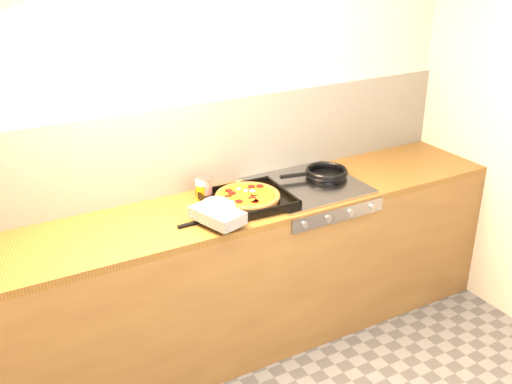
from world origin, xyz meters
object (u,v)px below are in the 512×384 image
frying_pan (326,173)px  pizza_on_tray (239,201)px  juice_glass (202,189)px  tomato_can (205,188)px

frying_pan → pizza_on_tray: bearing=-169.5°
juice_glass → pizza_on_tray: bearing=-62.8°
pizza_on_tray → tomato_can: 0.24m
tomato_can → juice_glass: tomato_can is taller
pizza_on_tray → juice_glass: bearing=117.2°
pizza_on_tray → juice_glass: 0.25m
tomato_can → pizza_on_tray: bearing=-67.6°
frying_pan → juice_glass: size_ratio=3.84×
pizza_on_tray → frying_pan: pizza_on_tray is taller
pizza_on_tray → juice_glass: (-0.11, 0.22, 0.01)m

